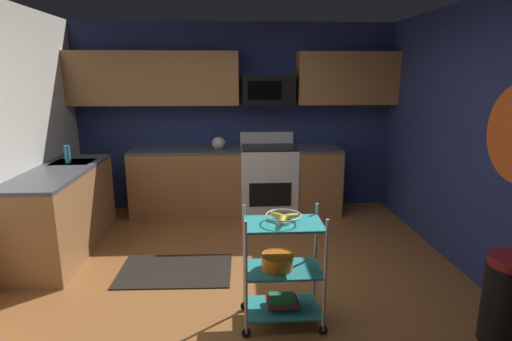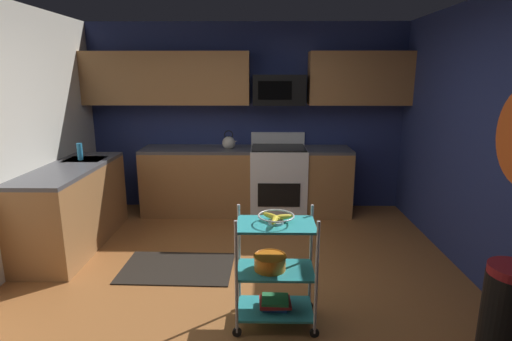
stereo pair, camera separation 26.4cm
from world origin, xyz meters
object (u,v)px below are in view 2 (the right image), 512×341
object	(u,v)px
fruit_bowl	(276,217)
book_stack	(275,303)
kettle	(229,143)
rolling_cart	(275,270)
oven_range	(278,179)
mixing_bowl_large	(270,262)
dish_soap_bottle	(80,152)
trash_can	(508,311)
microwave	(279,90)

from	to	relation	value
fruit_bowl	book_stack	size ratio (longest dim) A/B	1.09
kettle	rolling_cart	bearing A→B (deg)	-77.92
fruit_bowl	oven_range	bearing A→B (deg)	87.36
mixing_bowl_large	dish_soap_bottle	xyz separation A→B (m)	(-2.20, 1.81, 0.50)
trash_can	microwave	bearing A→B (deg)	115.56
oven_range	mixing_bowl_large	size ratio (longest dim) A/B	4.37
dish_soap_bottle	trash_can	xyz separation A→B (m)	(3.83, -2.14, -0.69)
mixing_bowl_large	trash_can	distance (m)	1.67
rolling_cart	book_stack	world-z (taller)	rolling_cart
oven_range	kettle	xyz separation A→B (m)	(-0.68, -0.00, 0.52)
oven_range	dish_soap_bottle	bearing A→B (deg)	-161.15
book_stack	dish_soap_bottle	world-z (taller)	dish_soap_bottle
oven_range	fruit_bowl	world-z (taller)	oven_range
fruit_bowl	kettle	distance (m)	2.67
oven_range	kettle	bearing A→B (deg)	-179.67
oven_range	book_stack	size ratio (longest dim) A/B	4.40
microwave	mixing_bowl_large	bearing A→B (deg)	-93.42
rolling_cart	mixing_bowl_large	xyz separation A→B (m)	(-0.04, 0.00, 0.07)
kettle	trash_can	bearing A→B (deg)	-54.01
rolling_cart	trash_can	xyz separation A→B (m)	(1.58, -0.33, -0.12)
kettle	dish_soap_bottle	size ratio (longest dim) A/B	1.32
mixing_bowl_large	fruit_bowl	bearing A→B (deg)	0.00
mixing_bowl_large	dish_soap_bottle	bearing A→B (deg)	140.68
microwave	fruit_bowl	xyz separation A→B (m)	(-0.12, -2.72, -0.82)
kettle	microwave	bearing A→B (deg)	9.08
dish_soap_bottle	microwave	bearing A→B (deg)	21.09
oven_range	kettle	distance (m)	0.85
rolling_cart	mixing_bowl_large	bearing A→B (deg)	180.00
microwave	book_stack	distance (m)	3.12
rolling_cart	trash_can	distance (m)	1.62
rolling_cart	fruit_bowl	distance (m)	0.42
rolling_cart	kettle	world-z (taller)	kettle
microwave	trash_can	bearing A→B (deg)	-64.44
fruit_bowl	rolling_cart	bearing A→B (deg)	-116.57
rolling_cart	dish_soap_bottle	bearing A→B (deg)	141.22
book_stack	microwave	bearing A→B (deg)	87.48
dish_soap_bottle	book_stack	bearing A→B (deg)	-38.78
rolling_cart	trash_can	bearing A→B (deg)	-11.96
fruit_bowl	dish_soap_bottle	bearing A→B (deg)	141.22
oven_range	dish_soap_bottle	xyz separation A→B (m)	(-2.37, -0.81, 0.54)
rolling_cart	fruit_bowl	world-z (taller)	rolling_cart
oven_range	mixing_bowl_large	world-z (taller)	oven_range
microwave	trash_can	world-z (taller)	microwave
book_stack	kettle	distance (m)	2.79
rolling_cart	trash_can	size ratio (longest dim) A/B	1.39
fruit_bowl	dish_soap_bottle	xyz separation A→B (m)	(-2.25, 1.81, 0.14)
kettle	trash_can	world-z (taller)	kettle
fruit_bowl	dish_soap_bottle	world-z (taller)	dish_soap_bottle
mixing_bowl_large	kettle	distance (m)	2.70
book_stack	fruit_bowl	bearing A→B (deg)	116.57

